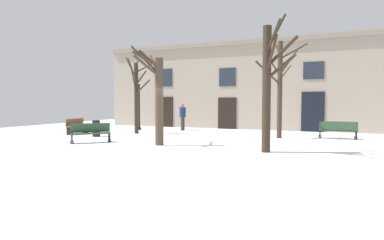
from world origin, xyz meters
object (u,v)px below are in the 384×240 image
object	(u,v)px
litter_bin	(96,128)
bench_by_litter_bin	(77,126)
tree_right_of_center	(158,96)
tree_near_facade	(137,94)
person_by_shop_door	(183,115)
bench_near_lamp	(91,133)
tree_foreground	(268,84)
tree_left_of_center	(280,85)
bench_far_corner	(338,130)
streetlamp	(139,98)

from	to	relation	value
litter_bin	bench_by_litter_bin	xyz separation A→B (m)	(-2.03, 0.75, 0.02)
tree_right_of_center	tree_near_facade	bearing A→B (deg)	131.97
litter_bin	person_by_shop_door	size ratio (longest dim) A/B	0.49
tree_near_facade	bench_by_litter_bin	world-z (taller)	tree_near_facade
tree_near_facade	bench_near_lamp	distance (m)	5.02
tree_foreground	person_by_shop_door	distance (m)	10.18
tree_left_of_center	bench_far_corner	distance (m)	3.74
tree_right_of_center	streetlamp	bearing A→B (deg)	127.86
bench_far_corner	bench_by_litter_bin	xyz separation A→B (m)	(-14.25, -3.18, 0.00)
streetlamp	bench_by_litter_bin	xyz separation A→B (m)	(-1.93, -3.82, -1.72)
tree_left_of_center	streetlamp	world-z (taller)	tree_left_of_center
litter_bin	bench_far_corner	xyz separation A→B (m)	(12.22, 3.93, 0.02)
tree_right_of_center	person_by_shop_door	size ratio (longest dim) A/B	2.37
tree_right_of_center	litter_bin	bearing A→B (deg)	159.96
streetlamp	bench_far_corner	distance (m)	12.45
tree_near_facade	person_by_shop_door	bearing A→B (deg)	60.97
tree_near_facade	litter_bin	size ratio (longest dim) A/B	5.25
streetlamp	tree_foreground	bearing A→B (deg)	-33.83
tree_near_facade	litter_bin	xyz separation A→B (m)	(-1.08, -2.39, -1.91)
tree_right_of_center	litter_bin	world-z (taller)	tree_right_of_center
streetlamp	bench_by_litter_bin	world-z (taller)	streetlamp
litter_bin	bench_near_lamp	world-z (taller)	bench_near_lamp
tree_left_of_center	litter_bin	size ratio (longest dim) A/B	5.79
tree_near_facade	bench_by_litter_bin	xyz separation A→B (m)	(-3.12, -1.65, -1.89)
tree_foreground	bench_far_corner	size ratio (longest dim) A/B	2.82
bench_far_corner	person_by_shop_door	xyz separation A→B (m)	(-9.46, 1.48, 0.56)
tree_right_of_center	tree_left_of_center	bearing A→B (deg)	47.05
tree_foreground	tree_right_of_center	distance (m)	4.82
tree_foreground	tree_near_facade	distance (m)	9.58
streetlamp	bench_by_litter_bin	distance (m)	4.61
streetlamp	person_by_shop_door	world-z (taller)	streetlamp
person_by_shop_door	tree_near_facade	bearing A→B (deg)	170.19
streetlamp	bench_far_corner	size ratio (longest dim) A/B	1.90
tree_foreground	bench_far_corner	world-z (taller)	tree_foreground
tree_left_of_center	person_by_shop_door	bearing A→B (deg)	161.08
tree_near_facade	bench_near_lamp	size ratio (longest dim) A/B	2.94
tree_foreground	tree_near_facade	bearing A→B (deg)	153.05
litter_bin	bench_by_litter_bin	world-z (taller)	bench_by_litter_bin
tree_foreground	streetlamp	size ratio (longest dim) A/B	1.48
streetlamp	litter_bin	size ratio (longest dim) A/B	4.00
person_by_shop_door	bench_by_litter_bin	bearing A→B (deg)	153.45
litter_bin	bench_near_lamp	xyz separation A→B (m)	(1.51, -2.23, 0.02)
tree_left_of_center	tree_right_of_center	size ratio (longest dim) A/B	1.19
tree_right_of_center	bench_by_litter_bin	distance (m)	7.49
streetlamp	litter_bin	distance (m)	4.89
tree_right_of_center	bench_by_litter_bin	size ratio (longest dim) A/B	2.65
person_by_shop_door	litter_bin	bearing A→B (deg)	172.21
litter_bin	person_by_shop_door	world-z (taller)	person_by_shop_door
tree_foreground	streetlamp	xyz separation A→B (m)	(-9.72, 6.51, -0.39)
litter_bin	bench_near_lamp	bearing A→B (deg)	-55.85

